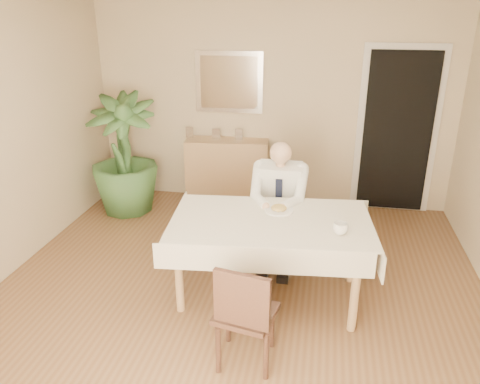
% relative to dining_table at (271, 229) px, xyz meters
% --- Properties ---
extents(room, '(5.00, 5.02, 2.60)m').
position_rel_dining_table_xyz_m(room, '(-0.29, -0.26, 0.63)').
color(room, brown).
rests_on(room, ground).
extents(doorway, '(0.96, 0.07, 2.10)m').
position_rel_dining_table_xyz_m(doorway, '(1.26, 2.21, 0.33)').
color(doorway, beige).
rests_on(doorway, ground).
extents(mirror, '(0.86, 0.04, 0.76)m').
position_rel_dining_table_xyz_m(mirror, '(-0.82, 2.21, 0.88)').
color(mirror, silver).
rests_on(mirror, room).
extents(dining_table, '(1.81, 1.18, 0.75)m').
position_rel_dining_table_xyz_m(dining_table, '(0.00, 0.00, 0.00)').
color(dining_table, '#A0764C').
rests_on(dining_table, ground).
extents(chair_far, '(0.47, 0.47, 0.89)m').
position_rel_dining_table_xyz_m(chair_far, '(0.00, 0.88, -0.17)').
color(chair_far, '#3D261B').
rests_on(chair_far, ground).
extents(chair_near, '(0.47, 0.47, 0.84)m').
position_rel_dining_table_xyz_m(chair_near, '(-0.06, -0.93, -0.20)').
color(chair_near, '#3D261B').
rests_on(chair_near, ground).
extents(seated_man, '(0.48, 0.72, 1.24)m').
position_rel_dining_table_xyz_m(seated_man, '(-0.00, 0.59, 0.02)').
color(seated_man, white).
rests_on(seated_man, ground).
extents(plate, '(0.26, 0.26, 0.02)m').
position_rel_dining_table_xyz_m(plate, '(0.05, 0.19, 0.09)').
color(plate, white).
rests_on(plate, dining_table).
extents(food, '(0.14, 0.14, 0.06)m').
position_rel_dining_table_xyz_m(food, '(0.05, 0.19, 0.11)').
color(food, olive).
rests_on(food, dining_table).
extents(knife, '(0.01, 0.13, 0.01)m').
position_rel_dining_table_xyz_m(knife, '(0.09, 0.13, 0.11)').
color(knife, silver).
rests_on(knife, dining_table).
extents(fork, '(0.01, 0.13, 0.01)m').
position_rel_dining_table_xyz_m(fork, '(0.01, 0.13, 0.11)').
color(fork, silver).
rests_on(fork, dining_table).
extents(coffee_mug, '(0.15, 0.15, 0.09)m').
position_rel_dining_table_xyz_m(coffee_mug, '(0.58, -0.16, 0.13)').
color(coffee_mug, white).
rests_on(coffee_mug, dining_table).
extents(sideboard, '(1.09, 0.46, 0.85)m').
position_rel_dining_table_xyz_m(sideboard, '(-0.82, 2.06, -0.25)').
color(sideboard, '#A0764C').
rests_on(sideboard, ground).
extents(photo_frame_left, '(0.10, 0.02, 0.14)m').
position_rel_dining_table_xyz_m(photo_frame_left, '(-1.32, 2.10, 0.25)').
color(photo_frame_left, silver).
rests_on(photo_frame_left, sideboard).
extents(photo_frame_center, '(0.10, 0.02, 0.14)m').
position_rel_dining_table_xyz_m(photo_frame_center, '(-0.97, 2.08, 0.25)').
color(photo_frame_center, silver).
rests_on(photo_frame_center, sideboard).
extents(photo_frame_right, '(0.10, 0.02, 0.14)m').
position_rel_dining_table_xyz_m(photo_frame_right, '(-0.68, 2.11, 0.25)').
color(photo_frame_right, silver).
rests_on(photo_frame_right, sideboard).
extents(potted_palm, '(0.98, 0.98, 1.48)m').
position_rel_dining_table_xyz_m(potted_palm, '(-2.01, 1.55, 0.07)').
color(potted_palm, '#345C2C').
rests_on(potted_palm, ground).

